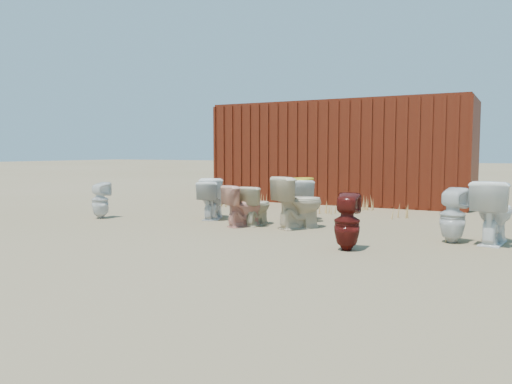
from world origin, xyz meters
The scene contains 22 objects.
ground centered at (0.00, 0.00, 0.00)m, with size 100.00×100.00×0.00m, color brown.
shipping_container centered at (0.00, 5.20, 1.20)m, with size 6.00×2.40×2.40m, color #50130D.
toilet_front_a centered at (-1.05, 0.92, 0.38)m, with size 0.42×0.74×0.75m, color white.
toilet_front_pink centered at (-0.09, 0.34, 0.34)m, with size 0.38×0.67×0.68m, color #DC937F.
toilet_front_c centered at (-1.05, 0.82, 0.34)m, with size 0.39×0.68×0.69m, color silver.
toilet_front_maroon centered at (2.03, -0.79, 0.36)m, with size 0.32×0.33×0.71m, color #52110E.
toilet_front_e centered at (3.60, 0.57, 0.42)m, with size 0.47×0.83×0.84m, color white.
toilet_back_a centered at (-2.89, -0.06, 0.33)m, with size 0.30×0.31×0.67m, color white.
toilet_back_beige_left centered at (0.03, 0.56, 0.33)m, with size 0.36×0.64×0.65m, color beige.
toilet_back_beige_right centered at (0.80, 0.56, 0.42)m, with size 0.47×0.82×0.83m, color beige.
toilet_back_yellowlid centered at (0.48, 1.47, 0.37)m, with size 0.41×0.72×0.73m, color silver.
toilet_back_e centered at (3.12, 0.37, 0.37)m, with size 0.33×0.34×0.74m, color silver.
yellow_lid centered at (0.48, 1.47, 0.74)m, with size 0.37×0.46×0.03m, color yellow.
loose_tank centered at (-0.27, 0.75, 0.17)m, with size 0.50×0.20×0.35m, color silver.
loose_lid_near centered at (-0.26, 3.44, 0.01)m, with size 0.38×0.49×0.02m, color beige.
loose_lid_far centered at (-1.19, 2.83, 0.01)m, with size 0.36×0.47×0.02m, color beige.
weed_clump_a centered at (-1.95, 2.76, 0.15)m, with size 0.36×0.36×0.31m, color tan.
weed_clump_b centered at (0.53, 2.57, 0.12)m, with size 0.32×0.32×0.25m, color tan.
weed_clump_c centered at (2.02, 2.52, 0.16)m, with size 0.36×0.36×0.32m, color tan.
weed_clump_d centered at (-1.13, 3.00, 0.14)m, with size 0.30×0.30×0.28m, color tan.
weed_clump_e centered at (1.06, 3.50, 0.15)m, with size 0.34×0.34×0.30m, color tan.
weed_clump_f centered at (3.14, 0.47, 0.12)m, with size 0.28×0.28×0.25m, color tan.
Camera 1 is at (3.92, -6.74, 1.23)m, focal length 35.00 mm.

